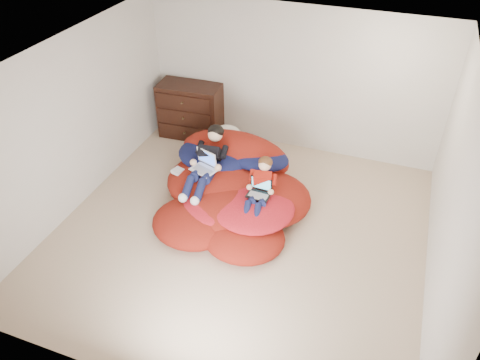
# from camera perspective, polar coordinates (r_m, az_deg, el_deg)

# --- Properties ---
(room_shell) EXTENTS (5.10, 5.10, 2.77)m
(room_shell) POSITION_cam_1_polar(r_m,az_deg,el_deg) (6.52, 0.03, -4.86)
(room_shell) COLOR tan
(room_shell) RESTS_ON ground
(dresser) EXTENTS (1.15, 0.65, 1.00)m
(dresser) POSITION_cam_1_polar(r_m,az_deg,el_deg) (8.63, -6.04, 8.41)
(dresser) COLOR black
(dresser) RESTS_ON ground
(beanbag_pile) EXTENTS (2.31, 2.38, 0.87)m
(beanbag_pile) POSITION_cam_1_polar(r_m,az_deg,el_deg) (6.99, -1.02, -1.12)
(beanbag_pile) COLOR maroon
(beanbag_pile) RESTS_ON ground
(cream_pillow) EXTENTS (0.45, 0.29, 0.29)m
(cream_pillow) POSITION_cam_1_polar(r_m,az_deg,el_deg) (7.64, -1.42, 5.68)
(cream_pillow) COLOR beige
(cream_pillow) RESTS_ON beanbag_pile
(older_boy) EXTENTS (0.37, 1.21, 0.70)m
(older_boy) POSITION_cam_1_polar(r_m,az_deg,el_deg) (6.94, -3.95, 2.65)
(older_boy) COLOR black
(older_boy) RESTS_ON beanbag_pile
(younger_boy) EXTENTS (0.31, 0.85, 0.64)m
(younger_boy) POSITION_cam_1_polar(r_m,az_deg,el_deg) (6.49, 2.51, -0.67)
(younger_boy) COLOR #A71B0E
(younger_boy) RESTS_ON beanbag_pile
(laptop_white) EXTENTS (0.42, 0.40, 0.27)m
(laptop_white) POSITION_cam_1_polar(r_m,az_deg,el_deg) (6.87, -4.32, 1.92)
(laptop_white) COLOR silver
(laptop_white) RESTS_ON older_boy
(laptop_black) EXTENTS (0.33, 0.26, 0.24)m
(laptop_black) POSITION_cam_1_polar(r_m,az_deg,el_deg) (6.50, 2.42, -1.23)
(laptop_black) COLOR black
(laptop_black) RESTS_ON younger_boy
(power_adapter) EXTENTS (0.19, 0.19, 0.06)m
(power_adapter) POSITION_cam_1_polar(r_m,az_deg,el_deg) (7.15, -7.60, 1.08)
(power_adapter) COLOR silver
(power_adapter) RESTS_ON beanbag_pile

